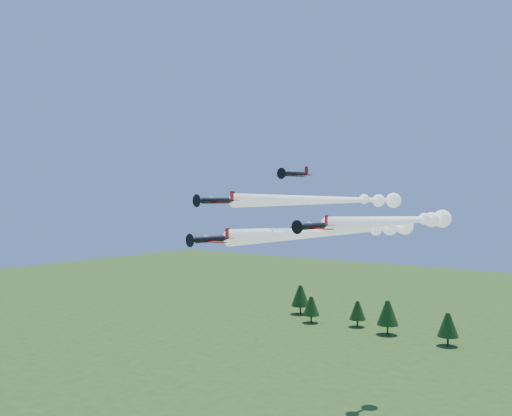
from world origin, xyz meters
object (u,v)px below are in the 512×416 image
Objects in this scene: plane_lead at (344,230)px; plane_right at (404,220)px; plane_left at (336,200)px; plane_slot at (294,174)px.

plane_lead is 1.12× the size of plane_right.
plane_lead is 19.72m from plane_left.
plane_lead is 11.04m from plane_right.
plane_slot reaches higher than plane_right.
plane_right is (8.90, 6.25, 1.86)m from plane_lead.
plane_lead is at bearing -140.04° from plane_right.
plane_slot is (7.67, -28.27, 4.50)m from plane_left.
plane_left is at bearing 110.27° from plane_slot.
plane_left is 21.89m from plane_right.
plane_left is 29.64m from plane_slot.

